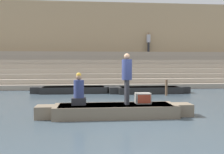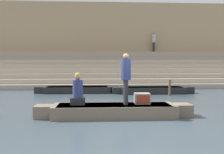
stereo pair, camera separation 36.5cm
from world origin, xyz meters
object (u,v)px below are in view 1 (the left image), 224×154
object	(u,v)px
person_standing	(127,75)
person_on_steps	(148,41)
person_rowing	(79,92)
tv_set	(143,98)
rowboat_main	(115,110)
mooring_post	(166,88)
moored_boat_shore	(149,90)
moored_boat_distant	(74,90)

from	to	relation	value
person_standing	person_on_steps	distance (m)	14.12
person_rowing	tv_set	bearing A→B (deg)	9.29
rowboat_main	person_rowing	bearing A→B (deg)	177.23
mooring_post	person_standing	bearing A→B (deg)	-119.70
moored_boat_shore	person_on_steps	bearing A→B (deg)	79.31
person_standing	moored_boat_shore	world-z (taller)	person_standing
moored_boat_distant	person_standing	bearing A→B (deg)	-77.53
moored_boat_shore	mooring_post	bearing A→B (deg)	-56.60
rowboat_main	person_rowing	world-z (taller)	person_rowing
rowboat_main	moored_boat_distant	distance (m)	7.52
person_on_steps	moored_boat_shore	bearing A→B (deg)	-91.08
rowboat_main	moored_boat_distant	xyz separation A→B (m)	(-1.78, 7.31, -0.02)
tv_set	moored_boat_shore	world-z (taller)	tv_set
mooring_post	person_on_steps	distance (m)	8.53
tv_set	person_on_steps	size ratio (longest dim) A/B	0.32
moored_boat_shore	moored_boat_distant	world-z (taller)	same
moored_boat_shore	person_standing	bearing A→B (deg)	-107.93
rowboat_main	moored_boat_shore	size ratio (longest dim) A/B	1.09
tv_set	moored_boat_shore	bearing A→B (deg)	79.82
tv_set	mooring_post	bearing A→B (deg)	70.27
rowboat_main	moored_boat_shore	distance (m)	7.33
mooring_post	tv_set	bearing A→B (deg)	-115.22
person_standing	mooring_post	world-z (taller)	person_standing
person_standing	person_rowing	bearing A→B (deg)	175.72
person_rowing	tv_set	world-z (taller)	person_rowing
person_standing	moored_boat_shore	distance (m)	7.25
mooring_post	person_on_steps	bearing A→B (deg)	84.10
person_standing	moored_boat_distant	world-z (taller)	person_standing
person_standing	person_rowing	size ratio (longest dim) A/B	1.59
rowboat_main	person_on_steps	size ratio (longest dim) A/B	3.24
tv_set	moored_boat_shore	xyz separation A→B (m)	(1.85, 6.60, -0.41)
person_rowing	person_on_steps	xyz separation A→B (m)	(5.64, 13.30, 2.90)
person_standing	moored_boat_distant	xyz separation A→B (m)	(-2.19, 7.27, -1.25)
person_rowing	moored_boat_distant	xyz separation A→B (m)	(-0.51, 7.22, -0.67)
person_standing	person_on_steps	bearing A→B (deg)	70.94
person_on_steps	moored_boat_distant	bearing A→B (deg)	-123.58
rowboat_main	mooring_post	world-z (taller)	mooring_post
tv_set	person_standing	bearing A→B (deg)	-164.61
person_on_steps	rowboat_main	bearing A→B (deg)	-96.34
person_rowing	tv_set	size ratio (longest dim) A/B	2.08
rowboat_main	mooring_post	xyz separation A→B (m)	(3.57, 5.58, 0.22)
rowboat_main	person_on_steps	world-z (taller)	person_on_steps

